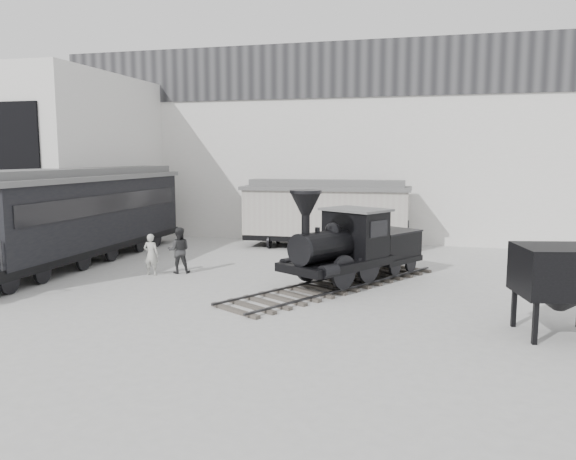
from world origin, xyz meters
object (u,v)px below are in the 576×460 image
(boxcar, at_px, (326,212))
(visitor_a, at_px, (151,255))
(coal_hopper, at_px, (561,278))
(visitor_b, at_px, (179,250))
(locomotive, at_px, (349,250))
(passenger_coach, at_px, (81,215))

(boxcar, distance_m, visitor_a, 10.33)
(visitor_a, xyz_separation_m, coal_hopper, (14.43, -4.35, 0.75))
(boxcar, relative_size, visitor_a, 5.17)
(boxcar, bearing_deg, visitor_a, -124.44)
(visitor_b, xyz_separation_m, coal_hopper, (13.51, -5.02, 0.64))
(visitor_a, distance_m, visitor_b, 1.14)
(boxcar, height_order, visitor_b, boxcar)
(locomotive, relative_size, boxcar, 1.11)
(visitor_a, distance_m, coal_hopper, 15.09)
(passenger_coach, relative_size, visitor_a, 8.71)
(locomotive, height_order, coal_hopper, locomotive)
(visitor_a, relative_size, coal_hopper, 0.66)
(visitor_a, bearing_deg, passenger_coach, -27.11)
(locomotive, xyz_separation_m, visitor_b, (-7.14, 0.26, -0.36))
(visitor_a, bearing_deg, visitor_b, -148.73)
(locomotive, distance_m, visitor_b, 7.15)
(locomotive, height_order, visitor_b, locomotive)
(locomotive, bearing_deg, passenger_coach, -154.98)
(passenger_coach, distance_m, visitor_a, 4.95)
(visitor_b, bearing_deg, locomotive, 156.81)
(locomotive, height_order, visitor_a, locomotive)
(visitor_b, bearing_deg, boxcar, -141.85)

